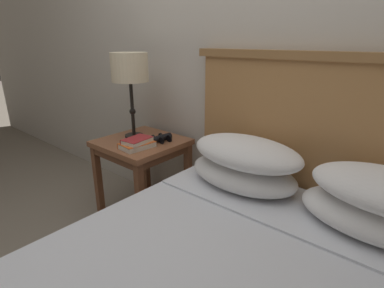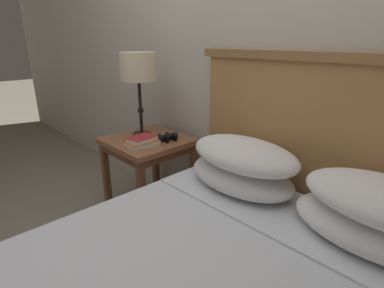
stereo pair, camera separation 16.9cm
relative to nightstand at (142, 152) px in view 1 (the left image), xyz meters
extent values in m
cube|color=beige|center=(0.53, 0.33, 0.79)|extent=(8.00, 0.06, 2.60)
cube|color=brown|center=(0.00, 0.00, 0.07)|extent=(0.53, 0.52, 0.04)
cube|color=brown|center=(0.00, 0.00, 0.03)|extent=(0.50, 0.49, 0.05)
cube|color=brown|center=(-0.23, -0.23, -0.23)|extent=(0.04, 0.04, 0.57)
cube|color=brown|center=(0.23, -0.23, -0.23)|extent=(0.04, 0.04, 0.57)
cube|color=brown|center=(-0.23, 0.23, -0.23)|extent=(0.04, 0.04, 0.57)
cube|color=brown|center=(0.23, 0.23, -0.23)|extent=(0.04, 0.04, 0.57)
cube|color=white|center=(1.12, -0.09, 0.00)|extent=(1.37, 0.28, 0.01)
cube|color=#AD7A47|center=(1.12, 0.26, 0.07)|extent=(1.50, 0.06, 1.17)
cube|color=olive|center=(1.12, 0.26, 0.67)|extent=(1.57, 0.10, 0.04)
ellipsoid|color=white|center=(0.80, 0.02, 0.07)|extent=(0.60, 0.36, 0.15)
ellipsoid|color=white|center=(1.43, 0.02, 0.07)|extent=(0.60, 0.36, 0.15)
ellipsoid|color=white|center=(0.81, 0.02, 0.19)|extent=(0.60, 0.36, 0.15)
cylinder|color=black|center=(-0.10, 0.02, 0.09)|extent=(0.13, 0.13, 0.01)
cylinder|color=black|center=(-0.10, 0.02, 0.29)|extent=(0.02, 0.02, 0.38)
sphere|color=black|center=(-0.10, 0.02, 0.27)|extent=(0.04, 0.04, 0.04)
cylinder|color=beige|center=(-0.10, 0.02, 0.57)|extent=(0.25, 0.25, 0.19)
cube|color=silver|center=(0.10, -0.12, 0.10)|extent=(0.16, 0.22, 0.03)
cube|color=orange|center=(0.10, -0.12, 0.12)|extent=(0.16, 0.22, 0.00)
cube|color=orange|center=(0.03, -0.11, 0.10)|extent=(0.03, 0.21, 0.04)
cube|color=silver|center=(0.10, -0.11, 0.14)|extent=(0.14, 0.19, 0.02)
cube|color=#B2282D|center=(0.10, -0.11, 0.15)|extent=(0.14, 0.19, 0.00)
cube|color=#B2282D|center=(0.04, -0.12, 0.14)|extent=(0.03, 0.18, 0.03)
cylinder|color=black|center=(0.12, 0.04, 0.11)|extent=(0.05, 0.10, 0.04)
cylinder|color=black|center=(0.16, 0.04, 0.11)|extent=(0.05, 0.02, 0.05)
cylinder|color=black|center=(0.07, 0.05, 0.11)|extent=(0.04, 0.02, 0.04)
cylinder|color=black|center=(0.12, 0.11, 0.11)|extent=(0.05, 0.10, 0.04)
cylinder|color=black|center=(0.17, 0.10, 0.11)|extent=(0.05, 0.02, 0.05)
cylinder|color=black|center=(0.08, 0.11, 0.11)|extent=(0.04, 0.02, 0.04)
cube|color=black|center=(0.12, 0.08, 0.12)|extent=(0.06, 0.04, 0.01)
cylinder|color=black|center=(0.12, 0.08, 0.12)|extent=(0.02, 0.01, 0.02)
camera|label=1|loc=(1.54, -1.26, 0.75)|focal=28.00mm
camera|label=2|loc=(1.66, -1.15, 0.75)|focal=28.00mm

